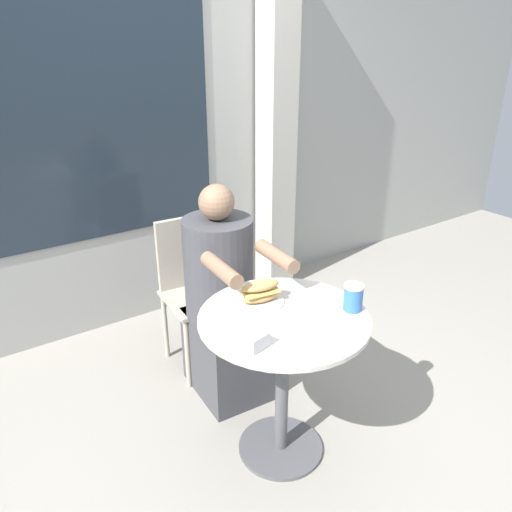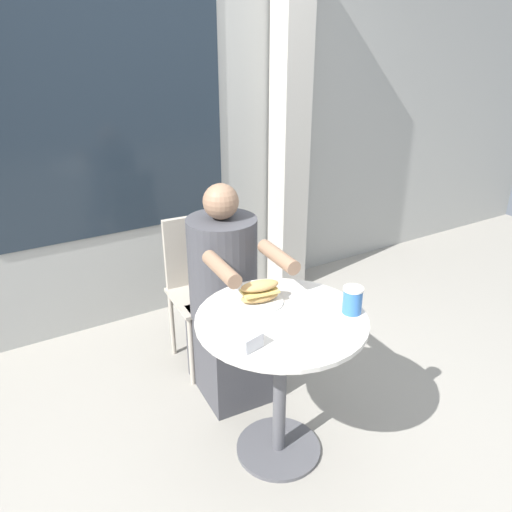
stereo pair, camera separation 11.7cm
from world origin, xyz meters
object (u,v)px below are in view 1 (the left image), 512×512
seated_diner (223,308)px  drink_cup (353,297)px  sandwich_on_plate (260,293)px  cafe_table (283,355)px  diner_chair (193,279)px

seated_diner → drink_cup: (0.25, -0.67, 0.29)m
seated_diner → drink_cup: 0.77m
sandwich_on_plate → drink_cup: size_ratio=1.78×
cafe_table → seated_diner: bearing=87.1°
drink_cup → cafe_table: bearing=156.5°
diner_chair → sandwich_on_plate: diner_chair is taller
diner_chair → sandwich_on_plate: (-0.05, -0.75, 0.25)m
cafe_table → sandwich_on_plate: (-0.01, 0.15, 0.24)m
diner_chair → cafe_table: bearing=91.5°
cafe_table → diner_chair: diner_chair is taller
cafe_table → sandwich_on_plate: bearing=95.1°
seated_diner → drink_cup: bearing=114.0°
diner_chair → drink_cup: 1.08m
sandwich_on_plate → cafe_table: bearing=-84.9°
cafe_table → sandwich_on_plate: sandwich_on_plate is taller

